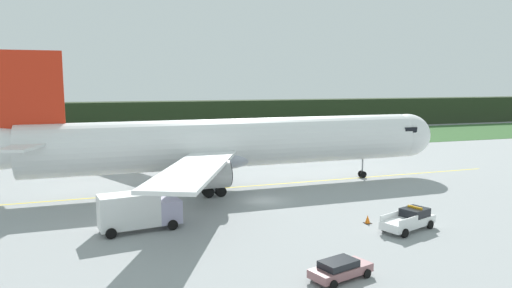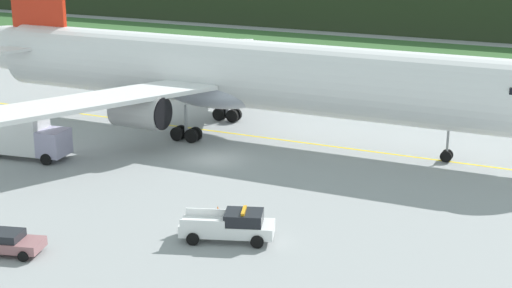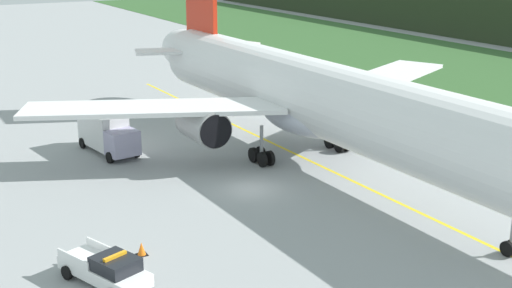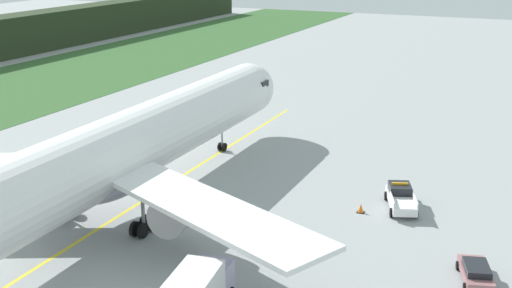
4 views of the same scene
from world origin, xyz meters
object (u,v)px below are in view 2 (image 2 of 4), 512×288
(airliner, at_px, (236,74))
(apron_cone, at_px, (218,212))
(catering_truck, at_px, (23,136))
(ops_pickup_truck, at_px, (231,225))
(staff_car, at_px, (4,241))

(airliner, distance_m, apron_cone, 20.18)
(airliner, bearing_deg, catering_truck, -131.06)
(catering_truck, bearing_deg, apron_cone, -12.29)
(ops_pickup_truck, xyz_separation_m, apron_cone, (-2.41, 2.74, -0.53))
(airliner, height_order, ops_pickup_truck, airliner)
(airliner, xyz_separation_m, ops_pickup_truck, (10.48, -20.56, -4.40))
(ops_pickup_truck, distance_m, staff_car, 12.87)
(ops_pickup_truck, bearing_deg, catering_truck, 162.39)
(airliner, distance_m, catering_truck, 18.26)
(staff_car, relative_size, apron_cone, 5.99)
(catering_truck, bearing_deg, airliner, 48.94)
(ops_pickup_truck, xyz_separation_m, staff_car, (-10.57, -7.34, -0.20))
(ops_pickup_truck, relative_size, staff_car, 1.26)
(catering_truck, distance_m, staff_car, 18.56)
(staff_car, bearing_deg, apron_cone, 51.00)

